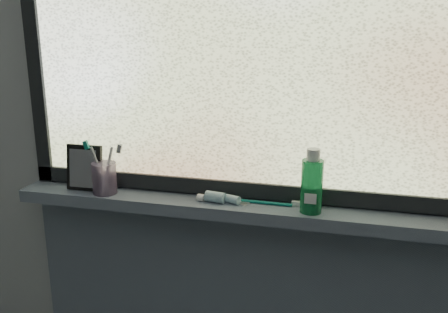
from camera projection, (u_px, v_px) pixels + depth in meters
wall_back at (267, 127)px, 1.55m from camera, size 3.00×0.01×2.50m
windowsill at (261, 211)px, 1.55m from camera, size 1.62×0.14×0.04m
window_pane at (268, 35)px, 1.45m from camera, size 1.50×0.01×1.00m
frame_bottom at (264, 191)px, 1.58m from camera, size 1.60×0.03×0.05m
frame_left at (33, 32)px, 1.63m from camera, size 0.05×0.03×1.10m
vanity_mirror at (84, 168)px, 1.66m from camera, size 0.12×0.06×0.15m
toothpaste_tube at (222, 198)px, 1.55m from camera, size 0.20×0.08×0.03m
toothbrush_cup at (104, 178)px, 1.63m from camera, size 0.09×0.09×0.10m
toothbrush_lying at (263, 202)px, 1.54m from camera, size 0.23×0.03×0.02m
mouthwash_bottle at (312, 181)px, 1.46m from camera, size 0.08×0.08×0.16m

